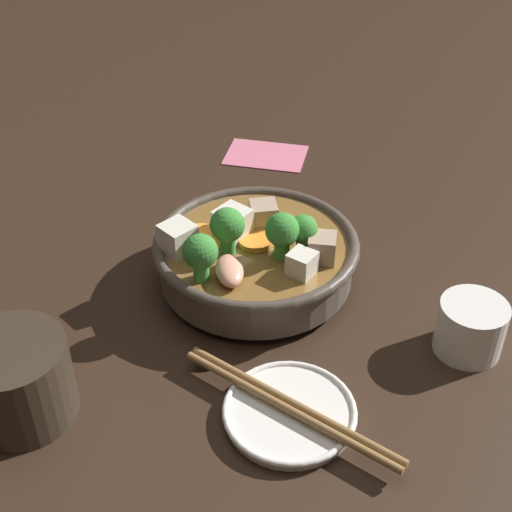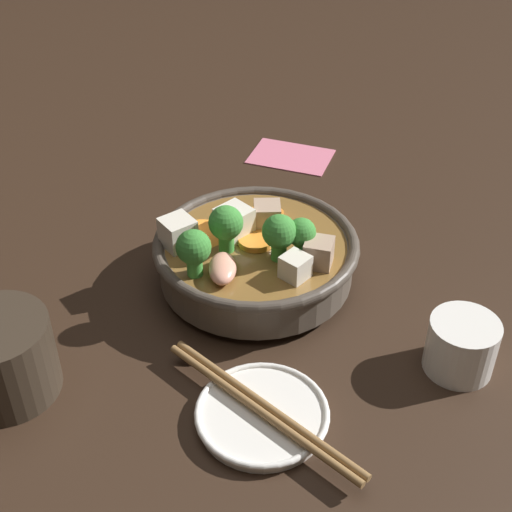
% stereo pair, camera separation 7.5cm
% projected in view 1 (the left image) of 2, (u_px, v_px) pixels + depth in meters
% --- Properties ---
extents(ground_plane, '(3.00, 3.00, 0.00)m').
position_uv_depth(ground_plane, '(256.00, 282.00, 0.78)').
color(ground_plane, black).
extents(stirfry_bowl, '(0.22, 0.22, 0.10)m').
position_uv_depth(stirfry_bowl, '(255.00, 254.00, 0.75)').
color(stirfry_bowl, '#51473D').
rests_on(stirfry_bowl, ground_plane).
extents(side_saucer, '(0.12, 0.12, 0.01)m').
position_uv_depth(side_saucer, '(289.00, 413.00, 0.62)').
color(side_saucer, white).
rests_on(side_saucer, ground_plane).
extents(tea_cup, '(0.06, 0.06, 0.05)m').
position_uv_depth(tea_cup, '(471.00, 327.00, 0.68)').
color(tea_cup, white).
rests_on(tea_cup, ground_plane).
extents(dark_mug, '(0.12, 0.10, 0.08)m').
position_uv_depth(dark_mug, '(14.00, 380.00, 0.61)').
color(dark_mug, '#33281E').
rests_on(dark_mug, ground_plane).
extents(napkin, '(0.12, 0.09, 0.00)m').
position_uv_depth(napkin, '(268.00, 155.00, 1.00)').
color(napkin, '#D16B84').
rests_on(napkin, ground_plane).
extents(chopsticks_pair, '(0.19, 0.13, 0.01)m').
position_uv_depth(chopsticks_pair, '(290.00, 406.00, 0.61)').
color(chopsticks_pair, olive).
rests_on(chopsticks_pair, side_saucer).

